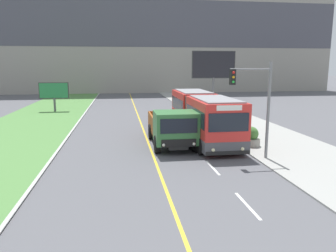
# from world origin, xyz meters

# --- Properties ---
(apartment_block_background) EXTENTS (80.00, 8.04, 24.12)m
(apartment_block_background) POSITION_xyz_m (0.00, 62.48, 12.06)
(apartment_block_background) COLOR gray
(apartment_block_background) RESTS_ON ground_plane
(city_bus) EXTENTS (2.71, 11.56, 3.11)m
(city_bus) POSITION_xyz_m (3.96, 19.37, 1.58)
(city_bus) COLOR red
(city_bus) RESTS_ON ground_plane
(dump_truck) EXTENTS (2.59, 6.56, 2.39)m
(dump_truck) POSITION_xyz_m (1.43, 16.77, 1.21)
(dump_truck) COLOR black
(dump_truck) RESTS_ON ground_plane
(traffic_light_mast) EXTENTS (2.28, 0.32, 5.29)m
(traffic_light_mast) POSITION_xyz_m (5.38, 13.45, 3.39)
(traffic_light_mast) COLOR slate
(traffic_light_mast) RESTS_ON ground_plane
(billboard_large) EXTENTS (4.94, 0.24, 6.69)m
(billboard_large) POSITION_xyz_m (8.65, 33.04, 4.98)
(billboard_large) COLOR #59595B
(billboard_large) RESTS_ON ground_plane
(billboard_small) EXTENTS (3.21, 0.24, 3.25)m
(billboard_small) POSITION_xyz_m (-9.07, 35.04, 2.25)
(billboard_small) COLOR #59595B
(billboard_small) RESTS_ON ground_plane
(planter_round_near) EXTENTS (1.10, 1.10, 1.23)m
(planter_round_near) POSITION_xyz_m (6.32, 16.16, 0.62)
(planter_round_near) COLOR gray
(planter_round_near) RESTS_ON sidewalk_right
(planter_round_second) EXTENTS (1.02, 1.02, 1.16)m
(planter_round_second) POSITION_xyz_m (6.29, 19.76, 0.59)
(planter_round_second) COLOR gray
(planter_round_second) RESTS_ON sidewalk_right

